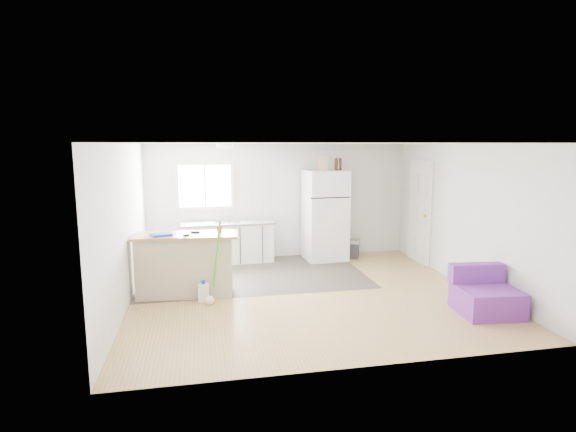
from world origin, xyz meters
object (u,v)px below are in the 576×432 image
(blue_tray, at_px, (161,235))
(cardboard_box, at_px, (323,163))
(red_cup, at_px, (219,229))
(bottle_right, at_px, (340,164))
(kitchen_cabinets, at_px, (228,242))
(purple_seat, at_px, (485,296))
(cooler, at_px, (347,248))
(cleaner_jug, at_px, (204,293))
(bottle_left, at_px, (336,164))
(mop, at_px, (211,289))
(peninsula, at_px, (185,264))
(refrigerator, at_px, (325,215))

(blue_tray, distance_m, cardboard_box, 3.70)
(red_cup, xyz_separation_m, bottle_right, (2.55, 1.74, 0.93))
(kitchen_cabinets, distance_m, cardboard_box, 2.51)
(purple_seat, relative_size, bottle_right, 3.48)
(cooler, bearing_deg, cardboard_box, -145.89)
(cleaner_jug, bearing_deg, red_cup, 67.61)
(kitchen_cabinets, bearing_deg, bottle_left, -7.64)
(purple_seat, xyz_separation_m, mop, (-3.83, 1.13, -0.01))
(cleaner_jug, distance_m, mop, 0.17)
(purple_seat, relative_size, bottle_left, 3.48)
(blue_tray, xyz_separation_m, bottle_right, (3.45, 1.84, 0.98))
(mop, xyz_separation_m, cardboard_box, (2.34, 2.22, 1.78))
(mop, distance_m, bottle_left, 3.84)
(cooler, relative_size, red_cup, 5.07)
(peninsula, distance_m, bottle_right, 3.87)
(purple_seat, relative_size, blue_tray, 2.90)
(cleaner_jug, xyz_separation_m, mop, (0.12, -0.09, 0.08))
(peninsula, height_order, red_cup, red_cup)
(refrigerator, distance_m, blue_tray, 3.66)
(peninsula, xyz_separation_m, bottle_right, (3.10, 1.78, 1.49))
(peninsula, bearing_deg, purple_seat, -16.11)
(mop, height_order, bottle_right, bottle_right)
(cleaner_jug, bearing_deg, cardboard_box, 51.62)
(peninsula, distance_m, cleaner_jug, 0.59)
(cooler, height_order, cardboard_box, cardboard_box)
(cleaner_jug, bearing_deg, kitchen_cabinets, 88.04)
(peninsula, bearing_deg, refrigerator, 37.48)
(refrigerator, bearing_deg, kitchen_cabinets, 173.34)
(cleaner_jug, relative_size, cardboard_box, 1.13)
(mop, relative_size, blue_tray, 4.29)
(cardboard_box, distance_m, bottle_right, 0.38)
(peninsula, xyz_separation_m, bottle_left, (3.00, 1.72, 1.49))
(peninsula, distance_m, red_cup, 0.78)
(blue_tray, bearing_deg, bottle_left, 28.14)
(cooler, relative_size, cleaner_jug, 1.79)
(kitchen_cabinets, distance_m, refrigerator, 2.08)
(mop, height_order, red_cup, mop)
(peninsula, xyz_separation_m, red_cup, (0.55, 0.04, 0.55))
(blue_tray, distance_m, bottle_right, 4.03)
(refrigerator, bearing_deg, purple_seat, -70.87)
(peninsula, height_order, bottle_left, bottle_left)
(cardboard_box, relative_size, bottle_right, 1.20)
(cooler, height_order, bottle_right, bottle_right)
(cooler, xyz_separation_m, blue_tray, (-3.66, -1.90, 0.81))
(blue_tray, bearing_deg, peninsula, 11.21)
(cooler, relative_size, mop, 0.47)
(refrigerator, xyz_separation_m, mop, (-2.41, -2.28, -0.70))
(bottle_left, xyz_separation_m, bottle_right, (0.10, 0.05, 0.00))
(refrigerator, distance_m, bottle_right, 1.10)
(cooler, distance_m, bottle_left, 1.82)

